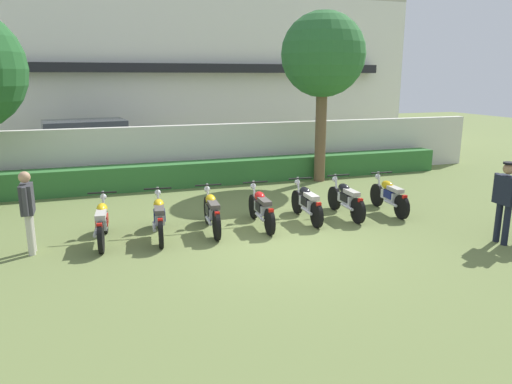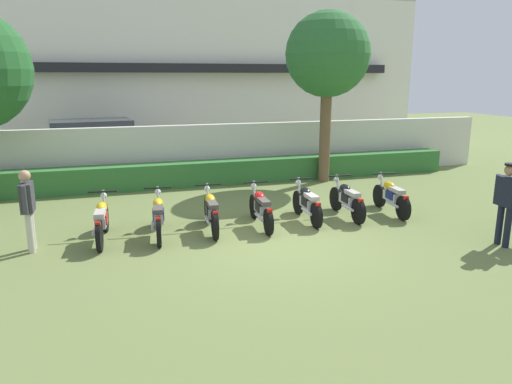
% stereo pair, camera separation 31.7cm
% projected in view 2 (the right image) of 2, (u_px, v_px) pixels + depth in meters
% --- Properties ---
extents(ground, '(60.00, 60.00, 0.00)m').
position_uv_depth(ground, '(278.00, 243.00, 9.96)').
color(ground, olive).
extents(building, '(21.58, 6.50, 7.03)m').
position_uv_depth(building, '(175.00, 73.00, 22.53)').
color(building, white).
rests_on(building, ground).
extents(compound_wall, '(20.50, 0.30, 1.85)m').
position_uv_depth(compound_wall, '(211.00, 152.00, 15.87)').
color(compound_wall, silver).
rests_on(compound_wall, ground).
extents(hedge_row, '(16.40, 0.70, 0.76)m').
position_uv_depth(hedge_row, '(216.00, 172.00, 15.34)').
color(hedge_row, '#337033').
rests_on(hedge_row, ground).
extents(parked_car, '(4.69, 2.50, 1.89)m').
position_uv_depth(parked_car, '(97.00, 147.00, 17.07)').
color(parked_car, silver).
rests_on(parked_car, ground).
extents(tree_far_side, '(2.65, 2.65, 5.36)m').
position_uv_depth(tree_far_side, '(328.00, 56.00, 14.94)').
color(tree_far_side, brown).
rests_on(tree_far_side, ground).
extents(motorcycle_in_row_0, '(0.60, 1.90, 0.97)m').
position_uv_depth(motorcycle_in_row_0, '(102.00, 220.00, 10.00)').
color(motorcycle_in_row_0, black).
rests_on(motorcycle_in_row_0, ground).
extents(motorcycle_in_row_1, '(0.60, 1.97, 0.97)m').
position_uv_depth(motorcycle_in_row_1, '(158.00, 216.00, 10.29)').
color(motorcycle_in_row_1, black).
rests_on(motorcycle_in_row_1, ground).
extents(motorcycle_in_row_2, '(0.60, 1.87, 0.98)m').
position_uv_depth(motorcycle_in_row_2, '(211.00, 211.00, 10.64)').
color(motorcycle_in_row_2, black).
rests_on(motorcycle_in_row_2, ground).
extents(motorcycle_in_row_3, '(0.60, 1.91, 0.95)m').
position_uv_depth(motorcycle_in_row_3, '(261.00, 208.00, 10.99)').
color(motorcycle_in_row_3, black).
rests_on(motorcycle_in_row_3, ground).
extents(motorcycle_in_row_4, '(0.60, 1.82, 0.95)m').
position_uv_depth(motorcycle_in_row_4, '(307.00, 203.00, 11.41)').
color(motorcycle_in_row_4, black).
rests_on(motorcycle_in_row_4, ground).
extents(motorcycle_in_row_5, '(0.60, 1.86, 0.96)m').
position_uv_depth(motorcycle_in_row_5, '(347.00, 199.00, 11.71)').
color(motorcycle_in_row_5, black).
rests_on(motorcycle_in_row_5, ground).
extents(motorcycle_in_row_6, '(0.60, 1.85, 0.96)m').
position_uv_depth(motorcycle_in_row_6, '(391.00, 196.00, 12.02)').
color(motorcycle_in_row_6, black).
rests_on(motorcycle_in_row_6, ground).
extents(inspector_person, '(0.22, 0.66, 1.63)m').
position_uv_depth(inspector_person, '(28.00, 204.00, 9.30)').
color(inspector_person, beige).
rests_on(inspector_person, ground).
extents(officer_0, '(0.24, 0.68, 1.70)m').
position_uv_depth(officer_0, '(507.00, 198.00, 9.58)').
color(officer_0, black).
rests_on(officer_0, ground).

